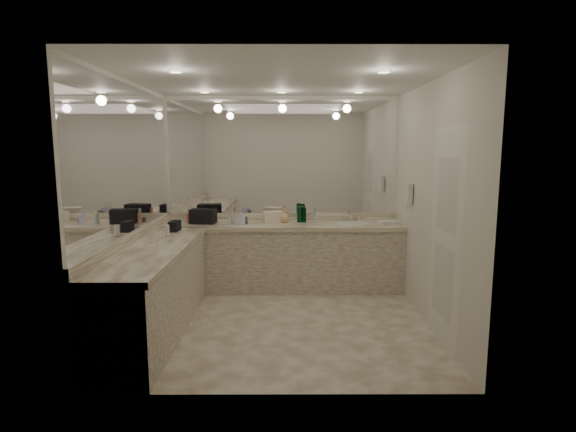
{
  "coord_description": "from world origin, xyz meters",
  "views": [
    {
      "loc": [
        0.06,
        -4.74,
        1.88
      ],
      "look_at": [
        0.08,
        0.4,
        1.12
      ],
      "focal_mm": 28.0,
      "sensor_mm": 36.0,
      "label": 1
    }
  ],
  "objects_px": {
    "black_toiletry_bag": "(203,217)",
    "hand_towel": "(389,222)",
    "soap_bottle_c": "(283,216)",
    "cream_cosmetic_case": "(273,217)",
    "soap_bottle_b": "(241,217)",
    "soap_bottle_a": "(232,216)",
    "sink": "(353,224)",
    "wall_phone": "(409,194)"
  },
  "relations": [
    {
      "from": "black_toiletry_bag",
      "to": "hand_towel",
      "type": "xyz_separation_m",
      "value": [
        2.49,
        -0.03,
        -0.07
      ]
    },
    {
      "from": "black_toiletry_bag",
      "to": "hand_towel",
      "type": "relative_size",
      "value": 1.26
    },
    {
      "from": "sink",
      "to": "soap_bottle_a",
      "type": "xyz_separation_m",
      "value": [
        -1.62,
        0.04,
        0.11
      ]
    },
    {
      "from": "soap_bottle_a",
      "to": "wall_phone",
      "type": "bearing_deg",
      "value": -13.55
    },
    {
      "from": "wall_phone",
      "to": "cream_cosmetic_case",
      "type": "bearing_deg",
      "value": 161.17
    },
    {
      "from": "black_toiletry_bag",
      "to": "soap_bottle_a",
      "type": "distance_m",
      "value": 0.38
    },
    {
      "from": "hand_towel",
      "to": "soap_bottle_c",
      "type": "distance_m",
      "value": 1.42
    },
    {
      "from": "cream_cosmetic_case",
      "to": "soap_bottle_b",
      "type": "relative_size",
      "value": 1.36
    },
    {
      "from": "soap_bottle_c",
      "to": "soap_bottle_b",
      "type": "bearing_deg",
      "value": -163.51
    },
    {
      "from": "wall_phone",
      "to": "soap_bottle_c",
      "type": "distance_m",
      "value": 1.68
    },
    {
      "from": "sink",
      "to": "soap_bottle_c",
      "type": "bearing_deg",
      "value": 175.88
    },
    {
      "from": "soap_bottle_a",
      "to": "soap_bottle_c",
      "type": "height_order",
      "value": "soap_bottle_a"
    },
    {
      "from": "black_toiletry_bag",
      "to": "soap_bottle_c",
      "type": "distance_m",
      "value": 1.08
    },
    {
      "from": "black_toiletry_bag",
      "to": "hand_towel",
      "type": "distance_m",
      "value": 2.49
    },
    {
      "from": "black_toiletry_bag",
      "to": "cream_cosmetic_case",
      "type": "height_order",
      "value": "black_toiletry_bag"
    },
    {
      "from": "black_toiletry_bag",
      "to": "hand_towel",
      "type": "height_order",
      "value": "black_toiletry_bag"
    },
    {
      "from": "cream_cosmetic_case",
      "to": "black_toiletry_bag",
      "type": "bearing_deg",
      "value": 166.83
    },
    {
      "from": "hand_towel",
      "to": "soap_bottle_c",
      "type": "bearing_deg",
      "value": 176.25
    },
    {
      "from": "cream_cosmetic_case",
      "to": "soap_bottle_c",
      "type": "xyz_separation_m",
      "value": [
        0.14,
        -0.01,
        0.02
      ]
    },
    {
      "from": "hand_towel",
      "to": "black_toiletry_bag",
      "type": "bearing_deg",
      "value": 179.42
    },
    {
      "from": "hand_towel",
      "to": "wall_phone",
      "type": "bearing_deg",
      "value": -75.69
    },
    {
      "from": "cream_cosmetic_case",
      "to": "soap_bottle_a",
      "type": "xyz_separation_m",
      "value": [
        -0.55,
        -0.04,
        0.02
      ]
    },
    {
      "from": "wall_phone",
      "to": "soap_bottle_c",
      "type": "bearing_deg",
      "value": 159.75
    },
    {
      "from": "wall_phone",
      "to": "black_toiletry_bag",
      "type": "bearing_deg",
      "value": 169.17
    },
    {
      "from": "sink",
      "to": "wall_phone",
      "type": "xyz_separation_m",
      "value": [
        0.61,
        -0.5,
        0.46
      ]
    },
    {
      "from": "sink",
      "to": "hand_towel",
      "type": "height_order",
      "value": "hand_towel"
    },
    {
      "from": "wall_phone",
      "to": "sink",
      "type": "bearing_deg",
      "value": 140.43
    },
    {
      "from": "sink",
      "to": "hand_towel",
      "type": "distance_m",
      "value": 0.49
    },
    {
      "from": "wall_phone",
      "to": "soap_bottle_a",
      "type": "height_order",
      "value": "wall_phone"
    },
    {
      "from": "wall_phone",
      "to": "soap_bottle_a",
      "type": "relative_size",
      "value": 1.19
    },
    {
      "from": "cream_cosmetic_case",
      "to": "hand_towel",
      "type": "bearing_deg",
      "value": -21.28
    },
    {
      "from": "sink",
      "to": "soap_bottle_c",
      "type": "distance_m",
      "value": 0.94
    },
    {
      "from": "soap_bottle_b",
      "to": "soap_bottle_c",
      "type": "relative_size",
      "value": 1.05
    },
    {
      "from": "cream_cosmetic_case",
      "to": "soap_bottle_a",
      "type": "bearing_deg",
      "value": 166.06
    },
    {
      "from": "cream_cosmetic_case",
      "to": "hand_towel",
      "type": "height_order",
      "value": "cream_cosmetic_case"
    },
    {
      "from": "wall_phone",
      "to": "hand_towel",
      "type": "relative_size",
      "value": 0.93
    },
    {
      "from": "cream_cosmetic_case",
      "to": "hand_towel",
      "type": "xyz_separation_m",
      "value": [
        1.56,
        -0.1,
        -0.06
      ]
    },
    {
      "from": "black_toiletry_bag",
      "to": "soap_bottle_a",
      "type": "xyz_separation_m",
      "value": [
        0.38,
        0.04,
        0.01
      ]
    },
    {
      "from": "sink",
      "to": "wall_phone",
      "type": "distance_m",
      "value": 0.91
    },
    {
      "from": "soap_bottle_a",
      "to": "soap_bottle_b",
      "type": "relative_size",
      "value": 1.02
    },
    {
      "from": "soap_bottle_a",
      "to": "black_toiletry_bag",
      "type": "bearing_deg",
      "value": -174.42
    },
    {
      "from": "hand_towel",
      "to": "soap_bottle_c",
      "type": "height_order",
      "value": "soap_bottle_c"
    }
  ]
}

